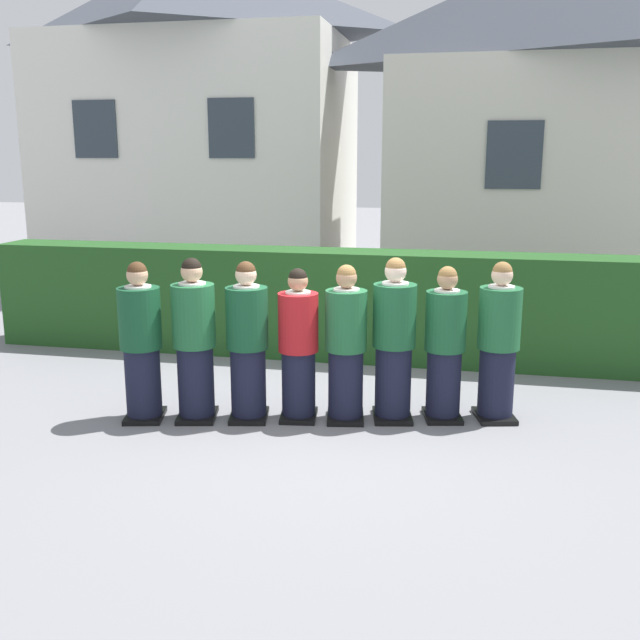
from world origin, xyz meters
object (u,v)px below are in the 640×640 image
student_front_row_4 (346,347)px  student_front_row_6 (445,348)px  student_front_row_0 (141,345)px  student_front_row_5 (394,344)px  student_front_row_1 (194,344)px  student_in_red_blazer (298,348)px  student_front_row_7 (498,345)px  student_front_row_2 (248,345)px

student_front_row_4 → student_front_row_6: bearing=13.8°
student_front_row_0 → student_front_row_5: bearing=11.9°
student_front_row_1 → student_front_row_6: size_ratio=1.05×
student_in_red_blazer → student_front_row_7: bearing=11.7°
student_front_row_2 → student_front_row_7: bearing=11.9°
student_front_row_5 → student_front_row_6: student_front_row_5 is taller
student_in_red_blazer → student_front_row_5: size_ratio=0.94×
student_front_row_6 → student_front_row_1: bearing=-168.1°
student_front_row_2 → student_front_row_5: (1.46, 0.31, 0.02)m
student_front_row_4 → student_front_row_5: student_front_row_5 is taller
student_front_row_4 → student_front_row_2: bearing=-169.8°
student_front_row_1 → student_front_row_4: student_front_row_1 is taller
student_front_row_4 → student_in_red_blazer: bearing=-172.5°
student_in_red_blazer → student_front_row_5: (0.95, 0.19, 0.05)m
student_front_row_0 → student_front_row_5: student_front_row_5 is taller
student_front_row_0 → student_front_row_6: (3.02, 0.64, -0.02)m
student_front_row_1 → student_front_row_6: 2.55m
student_front_row_2 → student_front_row_5: student_front_row_5 is taller
student_front_row_7 → student_front_row_1: bearing=-168.2°
student_front_row_6 → student_front_row_7: size_ratio=0.97×
student_in_red_blazer → student_front_row_7: size_ratio=0.96×
student_front_row_6 → student_in_red_blazer: bearing=-168.3°
student_front_row_2 → student_in_red_blazer: bearing=12.7°
student_front_row_1 → student_front_row_6: (2.49, 0.52, -0.04)m
student_front_row_1 → student_front_row_2: bearing=11.4°
student_front_row_2 → student_front_row_4: (0.98, 0.18, -0.01)m
student_front_row_2 → student_front_row_7: student_front_row_2 is taller
student_front_row_7 → student_in_red_blazer: bearing=-168.3°
student_front_row_4 → student_front_row_5: 0.49m
student_front_row_0 → student_front_row_7: bearing=11.9°
student_in_red_blazer → student_front_row_7: (1.99, 0.41, 0.03)m
student_front_row_1 → student_front_row_7: size_ratio=1.02×
student_front_row_7 → student_front_row_0: bearing=-168.1°
student_front_row_5 → student_front_row_0: bearing=-168.1°
student_front_row_2 → student_front_row_4: bearing=10.2°
student_front_row_0 → student_front_row_1: 0.54m
student_in_red_blazer → student_front_row_0: bearing=-167.8°
student_front_row_0 → student_in_red_blazer: size_ratio=1.04×
student_front_row_2 → student_front_row_5: size_ratio=0.98×
student_front_row_0 → student_front_row_5: size_ratio=0.98×
student_front_row_0 → student_front_row_6: bearing=12.0°
student_front_row_1 → student_in_red_blazer: size_ratio=1.07×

